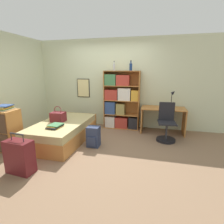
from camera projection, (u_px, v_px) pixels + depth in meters
ground_plane at (94, 144)px, 4.13m from camera, size 14.00×14.00×0.00m
wall_back at (110, 84)px, 5.29m from camera, size 10.00×0.09×2.60m
wall_left at (7, 86)px, 4.36m from camera, size 0.06×10.00×2.60m
bed at (63, 131)px, 4.28m from camera, size 1.06×1.90×0.48m
handbag at (58, 117)px, 4.22m from camera, size 0.32×0.26×0.38m
book_stack_on_bed at (55, 126)px, 3.80m from camera, size 0.31×0.36×0.07m
suitcase at (20, 157)px, 2.91m from camera, size 0.48×0.28×0.70m
dresser at (5, 130)px, 3.75m from camera, size 0.56×0.45×0.88m
magazine_pile_on_dresser at (4, 108)px, 3.65m from camera, size 0.32×0.38×0.10m
bookcase at (120, 102)px, 5.11m from camera, size 1.02×0.35×1.68m
bottle_green at (114, 67)px, 4.94m from camera, size 0.06×0.06×0.27m
bottle_brown at (131, 67)px, 4.77m from camera, size 0.08×0.08×0.27m
desk at (163, 115)px, 4.78m from camera, size 1.16×0.60×0.70m
desk_lamp at (173, 96)px, 4.63m from camera, size 0.16×0.11×0.49m
desk_chair at (166, 128)px, 4.27m from camera, size 0.46×0.46×0.93m
backpack at (93, 137)px, 3.94m from camera, size 0.28×0.26×0.47m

